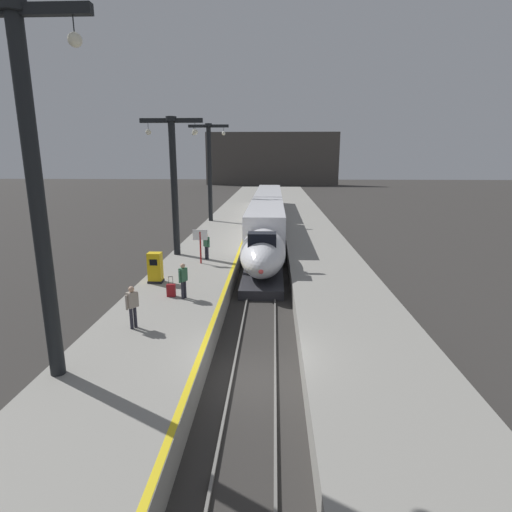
% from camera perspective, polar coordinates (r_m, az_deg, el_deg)
% --- Properties ---
extents(ground_plane, '(260.00, 260.00, 0.00)m').
position_cam_1_polar(ground_plane, '(14.78, -0.36, -16.90)').
color(ground_plane, '#33302D').
extents(platform_left, '(4.80, 110.00, 1.05)m').
position_cam_1_polar(platform_left, '(38.40, -4.56, 3.09)').
color(platform_left, gray).
rests_on(platform_left, ground).
extents(platform_right, '(4.80, 110.00, 1.05)m').
position_cam_1_polar(platform_right, '(38.26, 7.58, 2.98)').
color(platform_right, gray).
rests_on(platform_right, ground).
extents(platform_left_safety_stripe, '(0.20, 107.80, 0.01)m').
position_cam_1_polar(platform_left_safety_stripe, '(38.09, -1.16, 3.85)').
color(platform_left_safety_stripe, yellow).
rests_on(platform_left_safety_stripe, platform_left).
extents(rail_main_left, '(0.08, 110.00, 0.12)m').
position_cam_1_polar(rail_main_left, '(40.92, 0.52, 3.12)').
color(rail_main_left, slate).
rests_on(rail_main_left, ground).
extents(rail_main_right, '(0.08, 110.00, 0.12)m').
position_cam_1_polar(rail_main_right, '(40.90, 2.62, 3.10)').
color(rail_main_right, slate).
rests_on(rail_main_right, ground).
extents(highspeed_train_main, '(2.92, 39.04, 3.60)m').
position_cam_1_polar(highspeed_train_main, '(39.97, 1.57, 5.57)').
color(highspeed_train_main, silver).
rests_on(highspeed_train_main, ground).
extents(station_column_near, '(4.00, 0.68, 10.26)m').
position_cam_1_polar(station_column_near, '(12.88, -28.55, 10.41)').
color(station_column_near, black).
rests_on(station_column_near, platform_left).
extents(station_column_mid, '(4.00, 0.68, 8.94)m').
position_cam_1_polar(station_column_mid, '(27.72, -11.37, 11.16)').
color(station_column_mid, black).
rests_on(station_column_mid, platform_left).
extents(station_column_far, '(4.00, 0.68, 9.66)m').
position_cam_1_polar(station_column_far, '(42.56, -6.49, 12.61)').
color(station_column_far, black).
rests_on(station_column_far, platform_left).
extents(passenger_near_edge, '(0.38, 0.51, 1.69)m').
position_cam_1_polar(passenger_near_edge, '(19.31, -10.07, -3.04)').
color(passenger_near_edge, '#23232D').
rests_on(passenger_near_edge, platform_left).
extents(passenger_mid_platform, '(0.46, 0.41, 1.69)m').
position_cam_1_polar(passenger_mid_platform, '(26.55, -6.89, 1.63)').
color(passenger_mid_platform, '#23232D').
rests_on(passenger_mid_platform, platform_left).
extents(passenger_far_waiting, '(0.41, 0.47, 1.69)m').
position_cam_1_polar(passenger_far_waiting, '(16.46, -16.81, -6.38)').
color(passenger_far_waiting, '#23232D').
rests_on(passenger_far_waiting, platform_left).
extents(rolling_suitcase, '(0.40, 0.22, 0.98)m').
position_cam_1_polar(rolling_suitcase, '(19.90, -11.70, -4.68)').
color(rolling_suitcase, maroon).
rests_on(rolling_suitcase, platform_left).
extents(ticket_machine_yellow, '(0.76, 0.62, 1.60)m').
position_cam_1_polar(ticket_machine_yellow, '(22.18, -13.81, -1.72)').
color(ticket_machine_yellow, yellow).
rests_on(ticket_machine_yellow, platform_left).
extents(departure_info_board, '(0.90, 0.10, 2.12)m').
position_cam_1_polar(departure_info_board, '(25.45, -7.75, 2.27)').
color(departure_info_board, maroon).
rests_on(departure_info_board, platform_left).
extents(terminus_back_wall, '(36.00, 2.00, 14.00)m').
position_cam_1_polar(terminus_back_wall, '(114.72, 2.25, 13.34)').
color(terminus_back_wall, '#4C4742').
rests_on(terminus_back_wall, ground).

